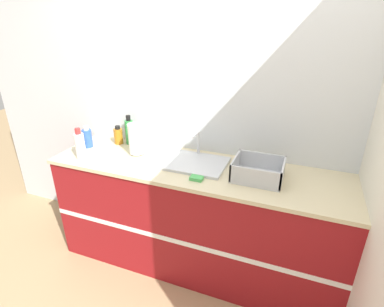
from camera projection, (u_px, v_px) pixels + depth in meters
name	position (u px, v px, depth m)	size (l,w,h in m)	color
ground_plane	(182.00, 287.00, 2.40)	(12.00, 12.00, 0.00)	tan
wall_back	(211.00, 109.00, 2.42)	(4.68, 0.06, 2.60)	silver
wall_right	(384.00, 144.00, 1.75)	(0.06, 2.62, 2.60)	beige
counter_cabinet	(196.00, 217.00, 2.47)	(2.31, 0.65, 0.94)	maroon
sink	(191.00, 161.00, 2.33)	(0.54, 0.37, 0.22)	silver
paper_towel_roll	(136.00, 139.00, 2.45)	(0.12, 0.12, 0.26)	#4C4C51
dish_rack	(258.00, 172.00, 2.10)	(0.34, 0.29, 0.14)	#B7BABF
bottle_white_spray	(80.00, 145.00, 2.38)	(0.08, 0.08, 0.25)	white
bottle_green	(129.00, 131.00, 2.66)	(0.07, 0.07, 0.26)	#2D8C3D
bottle_blue	(87.00, 138.00, 2.60)	(0.08, 0.08, 0.19)	#2D56B7
bottle_amber	(118.00, 136.00, 2.68)	(0.08, 0.08, 0.17)	#B26B19
sponge	(196.00, 178.00, 2.09)	(0.09, 0.06, 0.02)	#4CB259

